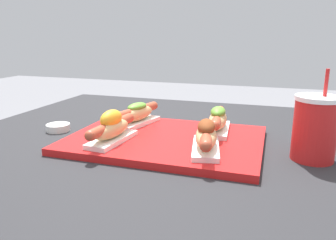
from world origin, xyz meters
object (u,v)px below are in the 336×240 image
serving_tray (166,140)px  sauce_bowl (58,127)px  hot_dog_3 (218,120)px  hot_dog_2 (137,114)px  drink_cup (315,128)px  hot_dog_0 (112,128)px  hot_dog_1 (206,136)px

serving_tray → sauce_bowl: size_ratio=7.22×
hot_dog_3 → sauce_bowl: hot_dog_3 is taller
hot_dog_2 → drink_cup: drink_cup is taller
drink_cup → serving_tray: bearing=178.7°
serving_tray → drink_cup: bearing=-1.3°
serving_tray → hot_dog_0: size_ratio=2.49×
hot_dog_0 → hot_dog_2: hot_dog_0 is taller
serving_tray → hot_dog_2: bearing=143.2°
hot_dog_2 → drink_cup: (0.48, -0.10, 0.02)m
hot_dog_0 → drink_cup: 0.48m
serving_tray → drink_cup: 0.36m
hot_dog_3 → drink_cup: size_ratio=0.96×
hot_dog_0 → hot_dog_1: size_ratio=1.01×
hot_dog_1 → hot_dog_3: bearing=89.9°
hot_dog_0 → hot_dog_3: hot_dog_0 is taller
hot_dog_2 → hot_dog_3: (0.24, -0.00, 0.00)m
hot_dog_2 → drink_cup: bearing=-11.5°
hot_dog_0 → drink_cup: drink_cup is taller
serving_tray → sauce_bowl: 0.34m
hot_dog_3 → drink_cup: (0.23, -0.09, 0.02)m
serving_tray → hot_dog_0: 0.15m
hot_dog_0 → hot_dog_1: (0.24, 0.01, -0.00)m
hot_dog_2 → drink_cup: 0.49m
drink_cup → hot_dog_0: bearing=-171.0°
hot_dog_3 → hot_dog_0: bearing=-144.5°
hot_dog_0 → hot_dog_1: bearing=2.5°
hot_dog_3 → sauce_bowl: 0.47m
hot_dog_2 → hot_dog_3: 0.24m
hot_dog_1 → hot_dog_3: 0.16m
hot_dog_2 → hot_dog_1: bearing=-33.8°
serving_tray → hot_dog_2: size_ratio=2.54×
hot_dog_3 → drink_cup: 0.25m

